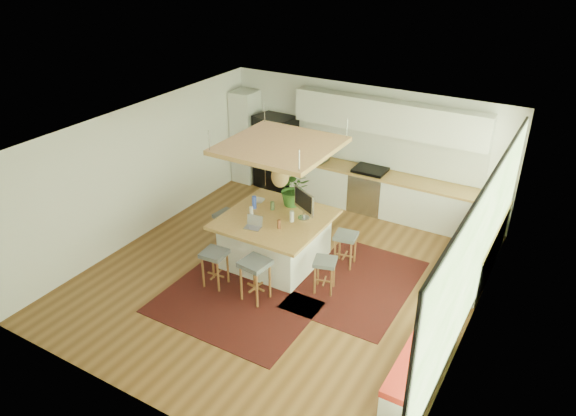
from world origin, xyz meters
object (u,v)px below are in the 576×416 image
Objects in this scene: fridge at (276,151)px; stool_right_back at (345,249)px; stool_right_front at (325,273)px; island at (275,240)px; stool_left_side at (228,229)px; monitor at (304,205)px; laptop at (253,222)px; microwave at (315,152)px; stool_near_left at (215,268)px; stool_near_right at (256,281)px; island_plant at (293,192)px.

fridge is 3.78m from stool_right_back.
stool_right_back reaches higher than stool_right_front.
stool_left_side is (-1.12, 0.03, -0.11)m from island.
stool_right_front is 0.95× the size of stool_right_back.
monitor reaches higher than stool_right_back.
laptop is 0.53× the size of microwave.
stool_right_front is at bearing 25.24° from stool_near_left.
laptop is (-0.47, 0.65, 0.70)m from stool_near_right.
island is at bearing -1.47° from stool_left_side.
microwave is (1.07, -0.04, 0.20)m from fridge.
microwave reaches higher than island.
fridge is at bearing 105.43° from laptop.
laptop is (0.98, -0.55, 0.70)m from stool_left_side.
fridge reaches higher than monitor.
fridge is 2.93× the size of monitor.
monitor reaches higher than laptop.
laptop reaches higher than stool_near_left.
stool_right_back is 2.15× the size of laptop.
laptop is at bearing -141.40° from stool_right_back.
stool_near_right is 1.11× the size of island_plant.
stool_left_side is 1.80m from monitor.
island_plant is at bearing 87.47° from island.
stool_right_back is 1.84m from laptop.
stool_near_right is 1.20× the size of stool_right_front.
microwave is (0.45, 2.79, 0.77)m from stool_left_side.
monitor is 0.57m from island_plant.
monitor is (0.13, 1.42, 0.83)m from stool_near_right.
monitor reaches higher than island.
island_plant is at bearing 71.74° from laptop.
island is at bearing -122.49° from monitor.
fridge is at bearing 159.36° from monitor.
stool_right_front is 1.04× the size of monitor.
island_plant is at bearing 27.00° from stool_left_side.
fridge is 2.53× the size of stool_left_side.
monitor is at bearing 28.29° from island.
monitor is 1.05× the size of microwave.
stool_right_front is 2.04× the size of laptop.
stool_near_right is at bearing -138.41° from stool_right_front.
laptop is at bearing -98.37° from island_plant.
laptop reaches higher than stool_near_right.
stool_right_front is at bearing -17.30° from island.
stool_near_left is 1.19× the size of microwave.
stool_near_right is 2.46× the size of laptop.
stool_right_front is 0.90× the size of stool_left_side.
stool_right_front is 2.38m from stool_left_side.
stool_near_left is 0.91× the size of stool_near_right.
island_plant reaches higher than island.
stool_right_back is at bearing 45.70° from stool_near_left.
stool_right_back is at bearing -43.02° from microwave.
fridge reaches higher than stool_right_back.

